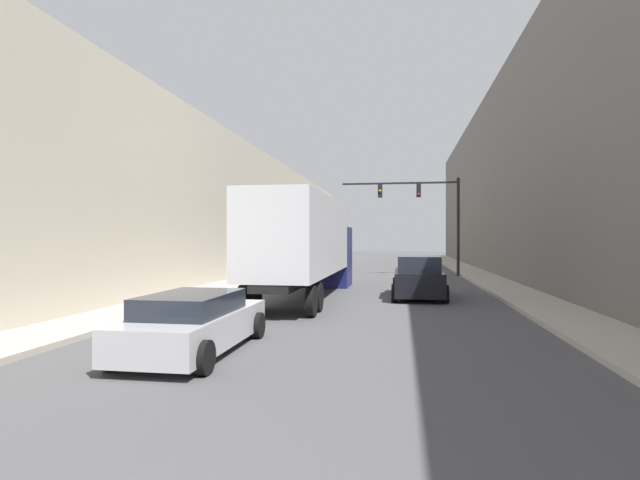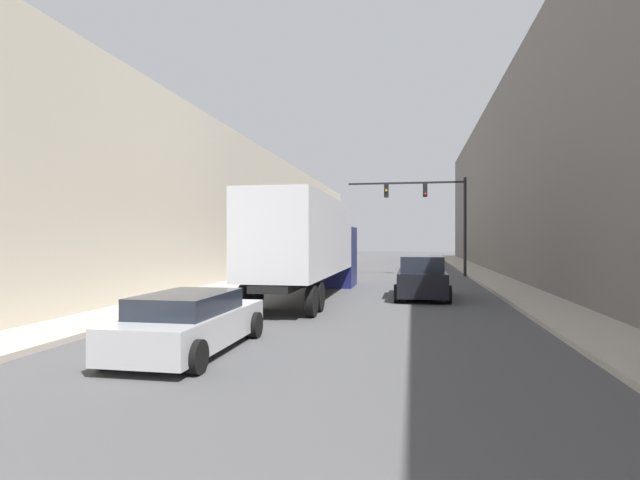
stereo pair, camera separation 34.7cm
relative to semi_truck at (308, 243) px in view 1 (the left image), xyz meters
The scene contains 8 objects.
sidewalk_right 13.74m from the semi_truck, 49.02° to the left, with size 2.20×80.00×0.15m.
sidewalk_left 11.55m from the semi_truck, 115.42° to the left, with size 2.20×80.00×0.15m.
building_right 17.07m from the semi_truck, 38.24° to the left, with size 6.00×80.00×13.02m.
building_left 13.77m from the semi_truck, 131.20° to the left, with size 6.00×80.00×8.82m.
semi_truck is the anchor object (origin of this frame).
sedan_car 10.55m from the semi_truck, 92.96° to the right, with size 2.05×4.72×1.30m.
suv_car 4.88m from the semi_truck, ahead, with size 2.17×4.72×1.76m.
traffic_signal_gantry 14.92m from the semi_truck, 67.08° to the left, with size 7.86×0.35×6.56m.
Camera 1 is at (1.89, -0.90, 2.47)m, focal length 28.00 mm.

